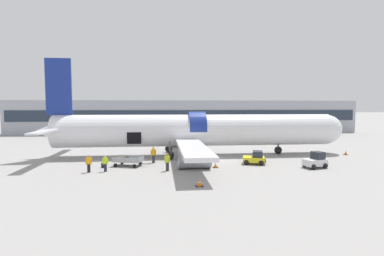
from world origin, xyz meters
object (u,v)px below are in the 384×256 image
object	(u,v)px
ground_crew_supervisor	(105,163)
suitcase_on_tarmac_upright	(104,165)
ground_crew_loader_b	(167,162)
ground_crew_driver	(153,154)
baggage_cart_loading	(128,161)
airplane	(193,131)
ground_crew_loader_a	(89,163)
baggage_tug_lead	(316,161)
baggage_tug_mid	(255,158)

from	to	relation	value
ground_crew_supervisor	suitcase_on_tarmac_upright	xyz separation A→B (m)	(-0.52, 1.88, -0.59)
ground_crew_loader_b	ground_crew_driver	distance (m)	4.65
ground_crew_driver	ground_crew_supervisor	bearing A→B (deg)	-138.53
baggage_cart_loading	airplane	bearing A→B (deg)	38.65
ground_crew_driver	ground_crew_loader_a	bearing A→B (deg)	-145.24
baggage_tug_lead	airplane	bearing A→B (deg)	142.17
baggage_tug_mid	ground_crew_supervisor	world-z (taller)	ground_crew_supervisor
airplane	ground_crew_supervisor	size ratio (longest dim) A/B	24.91
ground_crew_supervisor	suitcase_on_tarmac_upright	world-z (taller)	ground_crew_supervisor
ground_crew_loader_b	ground_crew_loader_a	bearing A→B (deg)	178.76
ground_crew_supervisor	ground_crew_loader_b	bearing A→B (deg)	-3.37
ground_crew_driver	baggage_tug_mid	bearing A→B (deg)	-9.41
baggage_tug_lead	baggage_cart_loading	xyz separation A→B (m)	(-19.46, 3.06, -0.17)
airplane	baggage_tug_lead	size ratio (longest dim) A/B	15.46
airplane	baggage_tug_mid	bearing A→B (deg)	-46.40
baggage_cart_loading	ground_crew_driver	xyz separation A→B (m)	(2.64, 1.47, 0.44)
ground_crew_loader_a	ground_crew_supervisor	bearing A→B (deg)	7.16
airplane	ground_crew_loader_a	world-z (taller)	airplane
baggage_cart_loading	ground_crew_loader_b	size ratio (longest dim) A/B	2.25
baggage_tug_lead	ground_crew_loader_b	world-z (taller)	ground_crew_loader_b
baggage_tug_lead	ground_crew_driver	world-z (taller)	ground_crew_driver
airplane	ground_crew_driver	xyz separation A→B (m)	(-5.01, -4.64, -2.24)
baggage_tug_mid	suitcase_on_tarmac_upright	bearing A→B (deg)	-178.87
ground_crew_loader_b	suitcase_on_tarmac_upright	size ratio (longest dim) A/B	2.94
airplane	ground_crew_supervisor	world-z (taller)	airplane
baggage_tug_lead	ground_crew_loader_b	size ratio (longest dim) A/B	1.45
baggage_tug_lead	suitcase_on_tarmac_upright	xyz separation A→B (m)	(-21.94, 2.36, -0.44)
ground_crew_driver	ground_crew_loader_b	bearing A→B (deg)	-71.67
baggage_tug_mid	suitcase_on_tarmac_upright	distance (m)	16.31
baggage_tug_mid	ground_crew_driver	size ratio (longest dim) A/B	1.53
baggage_tug_lead	ground_crew_supervisor	xyz separation A→B (m)	(-21.42, 0.48, 0.15)
baggage_cart_loading	ground_crew_supervisor	size ratio (longest dim) A/B	2.50
baggage_cart_loading	ground_crew_driver	distance (m)	3.05
ground_crew_driver	baggage_tug_lead	bearing A→B (deg)	-15.09
baggage_tug_lead	ground_crew_loader_a	xyz separation A→B (m)	(-22.95, 0.29, 0.20)
suitcase_on_tarmac_upright	baggage_tug_lead	bearing A→B (deg)	-6.14
airplane	ground_crew_loader_b	bearing A→B (deg)	-111.39
suitcase_on_tarmac_upright	ground_crew_loader_a	bearing A→B (deg)	-116.02
ground_crew_loader_a	airplane	bearing A→B (deg)	38.61
baggage_tug_lead	ground_crew_driver	bearing A→B (deg)	164.91
baggage_cart_loading	ground_crew_loader_b	distance (m)	5.06
airplane	baggage_tug_mid	size ratio (longest dim) A/B	14.23
airplane	ground_crew_loader_b	xyz separation A→B (m)	(-3.55, -9.05, -2.26)
baggage_tug_lead	suitcase_on_tarmac_upright	world-z (taller)	baggage_tug_lead
baggage_tug_mid	suitcase_on_tarmac_upright	xyz separation A→B (m)	(-16.31, -0.32, -0.37)
ground_crew_loader_a	ground_crew_driver	bearing A→B (deg)	34.76
baggage_tug_lead	baggage_cart_loading	bearing A→B (deg)	171.06
airplane	suitcase_on_tarmac_upright	size ratio (longest dim) A/B	65.75
ground_crew_loader_a	ground_crew_supervisor	size ratio (longest dim) A/B	1.06
airplane	baggage_cart_loading	size ratio (longest dim) A/B	9.95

